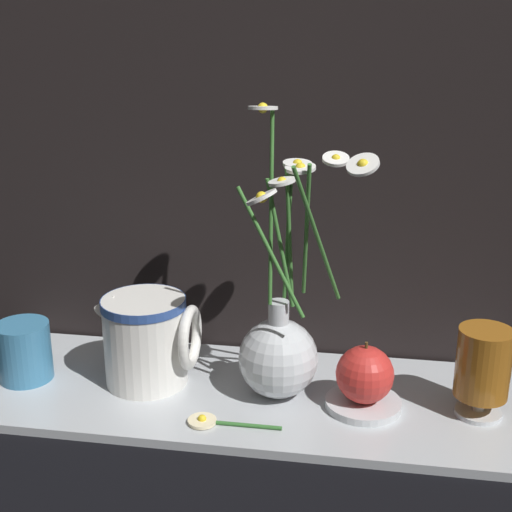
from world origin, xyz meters
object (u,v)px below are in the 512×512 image
object	(u,v)px
vase_with_flowers	(279,347)
orange_fruit	(365,374)
yellow_mug	(22,351)
ceramic_pitcher	(147,337)
tea_glass	(483,366)

from	to	relation	value
vase_with_flowers	orange_fruit	size ratio (longest dim) A/B	4.66
vase_with_flowers	yellow_mug	size ratio (longest dim) A/B	4.60
vase_with_flowers	yellow_mug	bearing A→B (deg)	-178.06
yellow_mug	ceramic_pitcher	size ratio (longest dim) A/B	0.60
orange_fruit	yellow_mug	bearing A→B (deg)	179.55
ceramic_pitcher	tea_glass	size ratio (longest dim) A/B	1.18
vase_with_flowers	yellow_mug	world-z (taller)	vase_with_flowers
yellow_mug	vase_with_flowers	bearing A→B (deg)	1.94
ceramic_pitcher	tea_glass	xyz separation A→B (m)	(0.44, -0.02, 0.00)
vase_with_flowers	ceramic_pitcher	distance (m)	0.18
ceramic_pitcher	tea_glass	world-z (taller)	ceramic_pitcher
vase_with_flowers	orange_fruit	xyz separation A→B (m)	(0.11, -0.02, -0.02)
ceramic_pitcher	orange_fruit	distance (m)	0.30
tea_glass	orange_fruit	size ratio (longest dim) A/B	1.42
vase_with_flowers	ceramic_pitcher	world-z (taller)	vase_with_flowers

